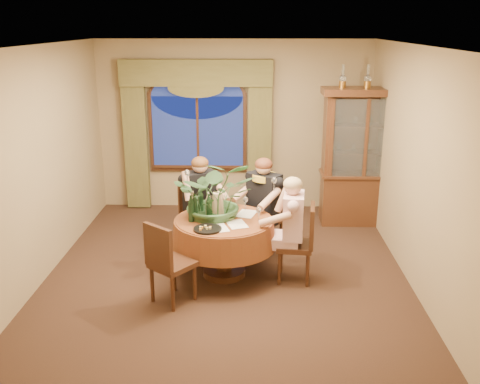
{
  "coord_description": "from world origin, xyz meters",
  "views": [
    {
      "loc": [
        0.34,
        -6.28,
        3.05
      ],
      "look_at": [
        0.17,
        -0.17,
        1.1
      ],
      "focal_mm": 40.0,
      "sensor_mm": 36.0,
      "label": 1
    }
  ],
  "objects_px": {
    "oil_lamp_right": "(393,76)",
    "wine_bottle_3": "(191,208)",
    "dining_table": "(224,247)",
    "oil_lamp_left": "(343,76)",
    "chair_right": "(295,243)",
    "wine_bottle_1": "(209,207)",
    "person_scarf": "(264,207)",
    "wine_bottle_0": "(201,201)",
    "wine_bottle_4": "(208,206)",
    "stoneware_vase": "(218,204)",
    "centerpiece_plant": "(216,167)",
    "china_cabinet": "(362,158)",
    "person_pink": "(293,229)",
    "chair_back_right": "(264,218)",
    "person_back": "(200,205)",
    "chair_front_left": "(173,262)",
    "wine_bottle_2": "(195,207)",
    "oil_lamp_center": "(368,76)",
    "wine_bottle_5": "(193,204)",
    "olive_bowl": "(229,218)",
    "chair_back": "(198,218)"
  },
  "relations": [
    {
      "from": "dining_table",
      "to": "oil_lamp_center",
      "type": "xyz_separation_m",
      "value": [
        2.03,
        1.92,
        1.92
      ]
    },
    {
      "from": "chair_back_right",
      "to": "oil_lamp_center",
      "type": "bearing_deg",
      "value": -109.12
    },
    {
      "from": "centerpiece_plant",
      "to": "wine_bottle_2",
      "type": "xyz_separation_m",
      "value": [
        -0.25,
        -0.17,
        -0.46
      ]
    },
    {
      "from": "china_cabinet",
      "to": "centerpiece_plant",
      "type": "bearing_deg",
      "value": -140.03
    },
    {
      "from": "oil_lamp_right",
      "to": "chair_back_right",
      "type": "relative_size",
      "value": 0.35
    },
    {
      "from": "oil_lamp_right",
      "to": "wine_bottle_3",
      "type": "height_order",
      "value": "oil_lamp_right"
    },
    {
      "from": "oil_lamp_left",
      "to": "wine_bottle_1",
      "type": "xyz_separation_m",
      "value": [
        -1.84,
        -1.95,
        -1.38
      ]
    },
    {
      "from": "oil_lamp_left",
      "to": "wine_bottle_1",
      "type": "distance_m",
      "value": 3.01
    },
    {
      "from": "oil_lamp_center",
      "to": "wine_bottle_1",
      "type": "bearing_deg",
      "value": -138.51
    },
    {
      "from": "china_cabinet",
      "to": "wine_bottle_1",
      "type": "height_order",
      "value": "china_cabinet"
    },
    {
      "from": "oil_lamp_left",
      "to": "wine_bottle_0",
      "type": "xyz_separation_m",
      "value": [
        -1.96,
        -1.72,
        -1.38
      ]
    },
    {
      "from": "stoneware_vase",
      "to": "oil_lamp_left",
      "type": "bearing_deg",
      "value": 45.84
    },
    {
      "from": "chair_front_left",
      "to": "wine_bottle_2",
      "type": "height_order",
      "value": "wine_bottle_2"
    },
    {
      "from": "person_pink",
      "to": "person_back",
      "type": "xyz_separation_m",
      "value": [
        -1.2,
        0.83,
        0.02
      ]
    },
    {
      "from": "person_back",
      "to": "wine_bottle_1",
      "type": "relative_size",
      "value": 4.12
    },
    {
      "from": "dining_table",
      "to": "wine_bottle_3",
      "type": "bearing_deg",
      "value": -167.67
    },
    {
      "from": "chair_front_left",
      "to": "centerpiece_plant",
      "type": "xyz_separation_m",
      "value": [
        0.44,
        0.8,
        0.9
      ]
    },
    {
      "from": "chair_right",
      "to": "chair_front_left",
      "type": "bearing_deg",
      "value": 118.43
    },
    {
      "from": "wine_bottle_0",
      "to": "wine_bottle_1",
      "type": "height_order",
      "value": "same"
    },
    {
      "from": "wine_bottle_5",
      "to": "chair_front_left",
      "type": "bearing_deg",
      "value": -101.99
    },
    {
      "from": "wine_bottle_1",
      "to": "person_pink",
      "type": "bearing_deg",
      "value": -3.17
    },
    {
      "from": "chair_front_left",
      "to": "wine_bottle_5",
      "type": "relative_size",
      "value": 2.91
    },
    {
      "from": "oil_lamp_right",
      "to": "person_scarf",
      "type": "height_order",
      "value": "oil_lamp_right"
    },
    {
      "from": "dining_table",
      "to": "centerpiece_plant",
      "type": "relative_size",
      "value": 1.18
    },
    {
      "from": "oil_lamp_right",
      "to": "centerpiece_plant",
      "type": "relative_size",
      "value": 0.31
    },
    {
      "from": "person_scarf",
      "to": "wine_bottle_3",
      "type": "distance_m",
      "value": 1.18
    },
    {
      "from": "wine_bottle_2",
      "to": "wine_bottle_4",
      "type": "bearing_deg",
      "value": 19.92
    },
    {
      "from": "stoneware_vase",
      "to": "centerpiece_plant",
      "type": "height_order",
      "value": "centerpiece_plant"
    },
    {
      "from": "person_pink",
      "to": "chair_back_right",
      "type": "bearing_deg",
      "value": 27.1
    },
    {
      "from": "person_pink",
      "to": "wine_bottle_3",
      "type": "distance_m",
      "value": 1.26
    },
    {
      "from": "oil_lamp_center",
      "to": "wine_bottle_3",
      "type": "height_order",
      "value": "oil_lamp_center"
    },
    {
      "from": "china_cabinet",
      "to": "olive_bowl",
      "type": "distance_m",
      "value": 2.78
    },
    {
      "from": "oil_lamp_right",
      "to": "chair_back",
      "type": "distance_m",
      "value": 3.52
    },
    {
      "from": "oil_lamp_right",
      "to": "wine_bottle_3",
      "type": "bearing_deg",
      "value": -144.29
    },
    {
      "from": "wine_bottle_4",
      "to": "person_scarf",
      "type": "bearing_deg",
      "value": 42.25
    },
    {
      "from": "wine_bottle_5",
      "to": "stoneware_vase",
      "type": "bearing_deg",
      "value": 8.23
    },
    {
      "from": "china_cabinet",
      "to": "wine_bottle_4",
      "type": "distance_m",
      "value": 2.92
    },
    {
      "from": "chair_right",
      "to": "person_pink",
      "type": "relative_size",
      "value": 0.73
    },
    {
      "from": "wine_bottle_0",
      "to": "wine_bottle_4",
      "type": "xyz_separation_m",
      "value": [
        0.11,
        -0.17,
        0.0
      ]
    },
    {
      "from": "person_back",
      "to": "chair_back_right",
      "type": "bearing_deg",
      "value": 155.7
    },
    {
      "from": "china_cabinet",
      "to": "wine_bottle_3",
      "type": "height_order",
      "value": "china_cabinet"
    },
    {
      "from": "oil_lamp_right",
      "to": "chair_front_left",
      "type": "bearing_deg",
      "value": -138.66
    },
    {
      "from": "china_cabinet",
      "to": "oil_lamp_right",
      "type": "bearing_deg",
      "value": 0.0
    },
    {
      "from": "person_scarf",
      "to": "wine_bottle_1",
      "type": "bearing_deg",
      "value": 82.99
    },
    {
      "from": "oil_lamp_right",
      "to": "chair_back_right",
      "type": "distance_m",
      "value": 2.85
    },
    {
      "from": "person_scarf",
      "to": "wine_bottle_1",
      "type": "height_order",
      "value": "person_scarf"
    },
    {
      "from": "china_cabinet",
      "to": "centerpiece_plant",
      "type": "xyz_separation_m",
      "value": [
        -2.12,
        -1.78,
        0.32
      ]
    },
    {
      "from": "centerpiece_plant",
      "to": "wine_bottle_1",
      "type": "bearing_deg",
      "value": -115.27
    },
    {
      "from": "oil_lamp_left",
      "to": "chair_right",
      "type": "relative_size",
      "value": 0.35
    },
    {
      "from": "person_pink",
      "to": "person_back",
      "type": "bearing_deg",
      "value": 61.38
    }
  ]
}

